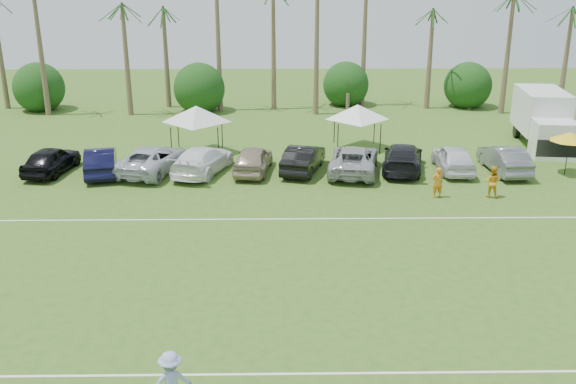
{
  "coord_description": "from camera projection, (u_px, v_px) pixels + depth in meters",
  "views": [
    {
      "loc": [
        0.33,
        -13.69,
        11.15
      ],
      "look_at": [
        0.74,
        13.26,
        1.6
      ],
      "focal_mm": 40.0,
      "sensor_mm": 36.0,
      "label": 1
    }
  ],
  "objects": [
    {
      "name": "sideline_player_a",
      "position": [
        438.0,
        182.0,
        32.37
      ],
      "size": [
        0.64,
        0.47,
        1.59
      ],
      "primitive_type": "imported",
      "rotation": [
        0.0,
        0.0,
        3.31
      ],
      "color": "orange",
      "rests_on": "ground"
    },
    {
      "name": "canopy_tent_left",
      "position": [
        196.0,
        106.0,
        39.26
      ],
      "size": [
        4.35,
        4.35,
        3.52
      ],
      "color": "black",
      "rests_on": "ground"
    },
    {
      "name": "bush_tree_3",
      "position": [
        467.0,
        85.0,
        53.01
      ],
      "size": [
        4.0,
        4.0,
        4.0
      ],
      "color": "brown",
      "rests_on": "ground"
    },
    {
      "name": "market_umbrella",
      "position": [
        570.0,
        137.0,
        35.52
      ],
      "size": [
        2.19,
        2.19,
        2.43
      ],
      "color": "black",
      "rests_on": "ground"
    },
    {
      "name": "palm_tree_4",
      "position": [
        222.0,
        15.0,
        49.88
      ],
      "size": [
        2.4,
        2.4,
        8.9
      ],
      "color": "brown",
      "rests_on": "ground"
    },
    {
      "name": "frisbee_player",
      "position": [
        171.0,
        381.0,
        16.78
      ],
      "size": [
        1.35,
        0.91,
        1.72
      ],
      "rotation": [
        0.0,
        0.0,
        3.4
      ],
      "color": "#96A1D5",
      "rests_on": "ground"
    },
    {
      "name": "parked_car_1",
      "position": [
        101.0,
        161.0,
        36.0
      ],
      "size": [
        2.63,
        4.93,
        1.54
      ],
      "primitive_type": "imported",
      "rotation": [
        0.0,
        0.0,
        3.36
      ],
      "color": "black",
      "rests_on": "ground"
    },
    {
      "name": "palm_tree_9",
      "position": [
        504.0,
        3.0,
        49.91
      ],
      "size": [
        2.4,
        2.4,
        9.9
      ],
      "color": "brown",
      "rests_on": "ground"
    },
    {
      "name": "parked_car_4",
      "position": [
        253.0,
        159.0,
        36.32
      ],
      "size": [
        2.39,
        4.72,
        1.54
      ],
      "primitive_type": "imported",
      "rotation": [
        0.0,
        0.0,
        3.01
      ],
      "color": "gray",
      "rests_on": "ground"
    },
    {
      "name": "parked_car_5",
      "position": [
        303.0,
        158.0,
        36.5
      ],
      "size": [
        2.84,
        4.95,
        1.54
      ],
      "primitive_type": "imported",
      "rotation": [
        0.0,
        0.0,
        2.87
      ],
      "color": "black",
      "rests_on": "ground"
    },
    {
      "name": "sideline_player_b",
      "position": [
        492.0,
        182.0,
        32.4
      ],
      "size": [
        0.98,
        0.89,
        1.63
      ],
      "primitive_type": "imported",
      "rotation": [
        0.0,
        0.0,
        2.72
      ],
      "color": "orange",
      "rests_on": "ground"
    },
    {
      "name": "palm_tree_5",
      "position": [
        274.0,
        4.0,
        49.65
      ],
      "size": [
        2.4,
        2.4,
        9.9
      ],
      "color": "brown",
      "rests_on": "ground"
    },
    {
      "name": "field_lines",
      "position": [
        271.0,
        278.0,
        24.16
      ],
      "size": [
        80.0,
        12.1,
        0.01
      ],
      "color": "white",
      "rests_on": "ground"
    },
    {
      "name": "parked_car_8",
      "position": [
        453.0,
        158.0,
        36.54
      ],
      "size": [
        1.97,
        4.58,
        1.54
      ],
      "primitive_type": "imported",
      "rotation": [
        0.0,
        0.0,
        3.11
      ],
      "color": "silver",
      "rests_on": "ground"
    },
    {
      "name": "box_truck",
      "position": [
        544.0,
        118.0,
        41.24
      ],
      "size": [
        3.35,
        7.08,
        3.52
      ],
      "rotation": [
        0.0,
        0.0,
        -0.12
      ],
      "color": "white",
      "rests_on": "ground"
    },
    {
      "name": "canopy_tent_right",
      "position": [
        358.0,
        105.0,
        40.45
      ],
      "size": [
        4.11,
        4.11,
        3.33
      ],
      "color": "black",
      "rests_on": "ground"
    },
    {
      "name": "parked_car_3",
      "position": [
        203.0,
        160.0,
        36.21
      ],
      "size": [
        3.62,
        5.71,
        1.54
      ],
      "primitive_type": "imported",
      "rotation": [
        0.0,
        0.0,
        2.84
      ],
      "color": "white",
      "rests_on": "ground"
    },
    {
      "name": "parked_car_6",
      "position": [
        354.0,
        159.0,
        36.29
      ],
      "size": [
        3.51,
        5.92,
        1.54
      ],
      "primitive_type": "imported",
      "rotation": [
        0.0,
        0.0,
        2.96
      ],
      "color": "#A6A6A6",
      "rests_on": "ground"
    },
    {
      "name": "bush_tree_1",
      "position": [
        201.0,
        86.0,
        52.69
      ],
      "size": [
        4.0,
        4.0,
        4.0
      ],
      "color": "brown",
      "rests_on": "ground"
    },
    {
      "name": "bush_tree_0",
      "position": [
        43.0,
        86.0,
        52.51
      ],
      "size": [
        4.0,
        4.0,
        4.0
      ],
      "color": "brown",
      "rests_on": "ground"
    },
    {
      "name": "palm_tree_1",
      "position": [
        53.0,
        4.0,
        49.4
      ],
      "size": [
        2.4,
        2.4,
        9.9
      ],
      "color": "brown",
      "rests_on": "ground"
    },
    {
      "name": "parked_car_7",
      "position": [
        403.0,
        157.0,
        36.72
      ],
      "size": [
        3.24,
        5.65,
        1.54
      ],
      "primitive_type": "imported",
      "rotation": [
        0.0,
        0.0,
        2.93
      ],
      "color": "black",
      "rests_on": "ground"
    },
    {
      "name": "palm_tree_8",
      "position": [
        440.0,
        15.0,
        50.13
      ],
      "size": [
        2.4,
        2.4,
        8.9
      ],
      "color": "brown",
      "rests_on": "ground"
    },
    {
      "name": "parked_car_2",
      "position": [
        152.0,
        159.0,
        36.31
      ],
      "size": [
        3.86,
        6.01,
        1.54
      ],
      "primitive_type": "imported",
      "rotation": [
        0.0,
        0.0,
        2.89
      ],
      "color": "silver",
      "rests_on": "ground"
    },
    {
      "name": "parked_car_9",
      "position": [
        504.0,
        159.0,
        36.37
      ],
      "size": [
        1.86,
        4.76,
        1.54
      ],
      "primitive_type": "imported",
      "rotation": [
        0.0,
        0.0,
        3.19
      ],
      "color": "slate",
      "rests_on": "ground"
    },
    {
      "name": "parked_car_0",
      "position": [
        51.0,
        160.0,
        36.21
      ],
      "size": [
        2.48,
        4.75,
        1.54
      ],
      "primitive_type": "imported",
      "rotation": [
        0.0,
        0.0,
        2.99
      ],
      "color": "black",
      "rests_on": "ground"
    },
    {
      "name": "bush_tree_2",
      "position": [
        347.0,
        85.0,
        52.87
      ],
      "size": [
        4.0,
        4.0,
        4.0
      ],
      "color": "brown",
      "rests_on": "ground"
    }
  ]
}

